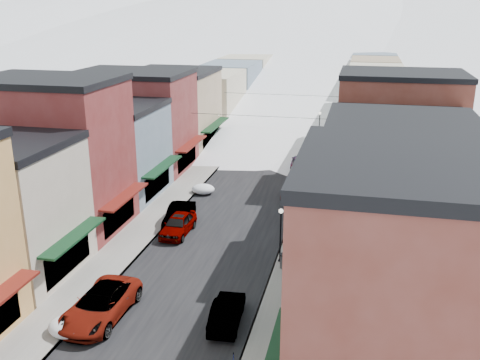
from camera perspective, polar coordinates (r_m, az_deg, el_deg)
The scene contains 34 objects.
road at distance 79.31m, azimuth 5.05°, elevation 5.19°, with size 10.00×160.00×0.01m, color black.
sidewalk_left at distance 80.41m, azimuth 0.37°, elevation 5.49°, with size 3.20×160.00×0.15m, color gray.
sidewalk_right at distance 78.71m, azimuth 9.83°, elevation 4.94°, with size 3.20×160.00×0.15m, color gray.
curb_left at distance 80.10m, azimuth 1.46°, elevation 5.44°, with size 0.10×160.00×0.15m, color slate.
curb_right at distance 78.80m, azimuth 8.70°, elevation 5.01°, with size 0.10×160.00×0.15m, color slate.
bldg_l_brick_near at distance 45.64m, azimuth -19.40°, elevation 2.53°, with size 12.30×8.20×12.50m.
bldg_l_grayblue at distance 52.97m, azimuth -13.97°, elevation 3.15°, with size 11.30×9.20×9.00m.
bldg_l_brick_far at distance 61.08m, azimuth -11.17°, elevation 6.27°, with size 13.30×9.20×11.00m.
bldg_l_tan at distance 69.91m, azimuth -7.10°, elevation 7.54°, with size 11.30×11.20×10.00m.
bldg_r_brick_near at distance 23.01m, azimuth 20.07°, elevation -13.12°, with size 12.30×9.20×12.50m.
bldg_r_green at distance 31.57m, azimuth 17.06°, elevation -7.03°, with size 11.30×9.20×9.50m.
bldg_r_blue at distance 39.75m, azimuth 16.35°, elevation -0.93°, with size 11.30×9.20×10.50m.
bldg_r_cream at distance 48.58m, azimuth 16.34°, elevation 1.59°, with size 12.30×9.20×9.00m.
bldg_r_brick_far at distance 57.03m, azimuth 16.52°, elevation 5.28°, with size 13.30×9.20×11.50m.
bldg_r_tan at distance 66.95m, azimuth 15.14°, elevation 6.36°, with size 11.30×11.20×9.50m.
distant_blocks at distance 101.08m, azimuth 6.95°, elevation 10.25°, with size 34.00×55.00×8.00m.
mountain_ridge at distance 295.30m, azimuth 7.35°, elevation 17.41°, with size 670.00×340.00×34.00m.
overhead_cables at distance 65.95m, azimuth 3.68°, elevation 8.06°, with size 16.40×15.04×0.04m.
car_white_suv at distance 33.52m, azimuth -14.67°, elevation -12.74°, with size 2.92×6.33×1.76m, color white.
car_silver_sedan at distance 43.77m, azimuth -6.61°, elevation -4.71°, with size 1.96×4.87×1.66m, color #A5A7AE.
car_dark_hatch at distance 45.54m, azimuth -6.51°, elevation -3.75°, with size 1.80×5.15×1.70m, color black.
car_silver_wagon at distance 71.93m, azimuth 0.75°, elevation 4.57°, with size 2.29×5.62×1.63m, color #97999E.
car_green_sedan at distance 32.09m, azimuth -1.40°, elevation -13.87°, with size 1.59×4.57×1.51m, color black.
car_gray_suv at distance 51.87m, azimuth 5.48°, elevation -1.05°, with size 1.78×4.41×1.50m, color gray.
car_black_sedan at distance 61.67m, azimuth 6.35°, elevation 1.98°, with size 1.86×4.59×1.33m, color black.
car_lane_silver at distance 77.15m, azimuth 3.69°, elevation 5.47°, with size 1.91×4.76×1.62m, color #94979B.
car_lane_white at distance 82.08m, azimuth 6.59°, elevation 6.16°, with size 2.69×5.84×1.62m, color silver.
trash_can at distance 38.01m, azimuth 4.72°, elevation -8.60°, with size 0.62×0.62×1.06m.
streetlamp_near at distance 38.11m, azimuth 4.35°, elevation -5.18°, with size 0.34×0.34×4.04m.
streetlamp_far at distance 71.01m, azimuth 8.46°, elevation 5.93°, with size 0.36×0.36×4.38m.
planter_far at distance 32.87m, azimuth 6.76°, elevation -13.77°, with size 0.34×0.34×0.60m, color #2C5627.
snow_pile_near at distance 32.78m, azimuth -17.60°, elevation -14.60°, with size 2.43×2.69×1.03m.
snow_pile_mid at distance 47.25m, azimuth -6.47°, elevation -3.41°, with size 2.32×2.63×0.98m.
snow_pile_far at distance 52.89m, azimuth -3.90°, elevation -0.96°, with size 2.26×2.59×0.96m.
Camera 1 is at (10.26, -16.60, 17.80)m, focal length 40.00 mm.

